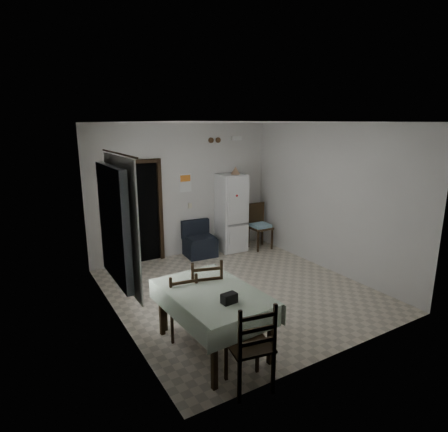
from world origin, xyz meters
TOP-DOWN VIEW (x-y plane):
  - ground at (0.00, 0.00)m, footprint 4.50×4.50m
  - ceiling at (0.00, 0.00)m, footprint 4.20×4.50m
  - wall_back at (0.00, 2.25)m, footprint 4.20×0.02m
  - wall_front at (0.00, -2.25)m, footprint 4.20×0.02m
  - wall_left at (-2.10, 0.00)m, footprint 0.02×4.50m
  - wall_right at (2.10, 0.00)m, footprint 0.02×4.50m
  - doorway at (-1.05, 2.45)m, footprint 1.06×0.52m
  - window_recess at (-2.15, -0.20)m, footprint 0.10×1.20m
  - curtain at (-2.04, -0.20)m, footprint 0.02×1.45m
  - curtain_rod at (-2.03, -0.20)m, footprint 0.02×1.60m
  - calendar at (0.05, 2.24)m, footprint 0.28×0.02m
  - calendar_image at (0.05, 2.23)m, footprint 0.24×0.01m
  - light_switch at (0.15, 2.24)m, footprint 0.08×0.02m
  - vent_left at (0.70, 2.23)m, footprint 0.12×0.03m
  - vent_right at (0.88, 2.23)m, footprint 0.12×0.03m
  - emergency_light at (1.35, 2.21)m, footprint 0.25×0.07m
  - fridge at (1.04, 1.93)m, footprint 0.61×0.61m
  - tan_cone at (1.12, 1.88)m, footprint 0.23×0.23m
  - navy_seat at (0.23, 1.93)m, footprint 0.69×0.67m
  - corner_chair at (1.69, 1.67)m, footprint 0.47×0.47m
  - dining_table at (-1.25, -1.31)m, footprint 1.11×1.62m
  - black_bag at (-1.24, -1.70)m, footprint 0.19×0.13m
  - dining_chair_far_left at (-1.47, -0.79)m, footprint 0.46×0.46m
  - dining_chair_far_right at (-1.10, -0.80)m, footprint 0.57×0.57m
  - dining_chair_near_head at (-1.27, -2.17)m, footprint 0.54×0.54m

SIDE VIEW (x-z plane):
  - ground at x=0.00m, z-range 0.00..0.00m
  - navy_seat at x=0.23m, z-range 0.00..0.78m
  - dining_table at x=-1.25m, z-range 0.00..0.81m
  - dining_chair_far_left at x=-1.47m, z-range 0.00..0.95m
  - corner_chair at x=1.69m, z-range 0.00..1.06m
  - dining_chair_near_head at x=-1.27m, z-range 0.00..1.08m
  - dining_chair_far_right at x=-1.10m, z-range 0.00..1.08m
  - black_bag at x=-1.24m, z-range 0.81..0.93m
  - fridge at x=1.04m, z-range 0.00..1.78m
  - doorway at x=-1.05m, z-range -0.05..2.17m
  - light_switch at x=0.15m, z-range 1.04..1.16m
  - wall_back at x=0.00m, z-range 0.00..2.90m
  - wall_front at x=0.00m, z-range 0.00..2.90m
  - wall_left at x=-2.10m, z-range 0.00..2.90m
  - wall_right at x=2.10m, z-range 0.00..2.90m
  - window_recess at x=-2.15m, z-range 0.75..2.35m
  - curtain at x=-2.04m, z-range 0.62..2.48m
  - calendar at x=0.05m, z-range 1.42..1.82m
  - calendar_image at x=0.05m, z-range 1.65..1.79m
  - tan_cone at x=1.12m, z-range 1.78..1.95m
  - curtain_rod at x=-2.03m, z-range 2.49..2.51m
  - vent_left at x=0.70m, z-range 2.46..2.58m
  - vent_right at x=0.88m, z-range 2.46..2.58m
  - emergency_light at x=1.35m, z-range 2.50..2.59m
  - ceiling at x=0.00m, z-range 2.89..2.91m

